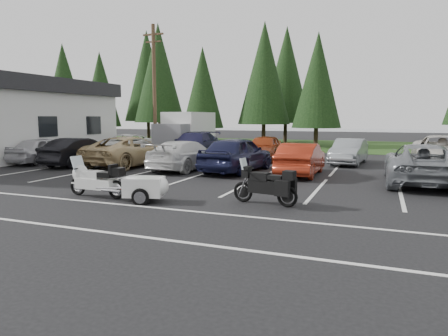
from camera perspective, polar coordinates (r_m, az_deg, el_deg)
ground at (r=14.28m, az=-0.24°, el=-3.00°), size 120.00×120.00×0.00m
grass_strip at (r=37.50m, az=13.49°, el=3.20°), size 80.00×16.00×0.01m
lake_water at (r=68.11m, az=20.54°, el=4.68°), size 70.00×50.00×0.02m
utility_pole at (r=29.39m, az=-9.93°, el=11.37°), size 1.60×0.26×9.00m
box_truck at (r=28.79m, az=-5.85°, el=5.06°), size 2.40×5.60×2.90m
stall_markings at (r=16.13m, az=2.39°, el=-1.80°), size 32.00×16.00×0.01m
conifer_0 at (r=48.79m, az=-21.91°, el=11.10°), size 4.58×4.58×10.66m
conifer_1 at (r=43.84m, az=-17.23°, el=10.68°), size 3.96×3.96×9.22m
conifer_2 at (r=41.89m, az=-9.30°, el=13.23°), size 5.10×5.10×11.89m
conifer_3 at (r=37.96m, az=-3.06°, el=11.39°), size 3.87×3.87×9.02m
conifer_4 at (r=37.59m, az=5.78°, el=13.33°), size 4.80×4.80×11.17m
conifer_5 at (r=35.18m, az=13.21°, el=12.12°), size 4.14×4.14×9.63m
conifer_back_a at (r=47.55m, az=-10.90°, el=12.76°), size 5.28×5.28×12.30m
conifer_back_b at (r=41.80m, az=8.90°, el=13.00°), size 4.97×4.97×11.58m
car_near_0 at (r=24.34m, az=-24.22°, el=2.36°), size 1.84×4.34×1.46m
car_near_1 at (r=22.47m, az=-19.89°, el=2.21°), size 1.61×4.46×1.46m
car_near_2 at (r=21.54m, az=-13.15°, el=2.37°), size 2.97×5.75×1.55m
car_near_3 at (r=19.53m, az=-5.44°, el=1.85°), size 2.39×5.05×1.42m
car_near_4 at (r=18.61m, az=1.87°, el=2.01°), size 2.47×5.09×1.68m
car_near_5 at (r=17.94m, az=10.96°, el=1.27°), size 1.51×4.32×1.42m
car_near_6 at (r=17.02m, az=26.40°, el=0.52°), size 2.61×5.57×1.54m
car_far_0 at (r=28.08m, az=-14.02°, el=3.28°), size 2.41×5.04×1.39m
car_far_1 at (r=25.88m, az=-4.30°, el=3.39°), size 2.68×5.67×1.60m
car_far_2 at (r=23.78m, az=5.74°, el=2.91°), size 2.04×4.49×1.50m
car_far_3 at (r=22.76m, az=17.42°, el=2.26°), size 1.88×4.30×1.37m
car_far_4 at (r=23.08m, az=28.83°, el=2.06°), size 2.75×5.87×1.62m
touring_motorcycle at (r=13.35m, az=-17.80°, el=-1.21°), size 2.41×0.82×1.32m
cargo_trailer at (r=12.29m, az=-11.33°, el=-3.02°), size 1.85×1.37×0.77m
adventure_motorcycle at (r=11.68m, az=5.82°, el=-1.95°), size 2.34×1.12×1.37m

